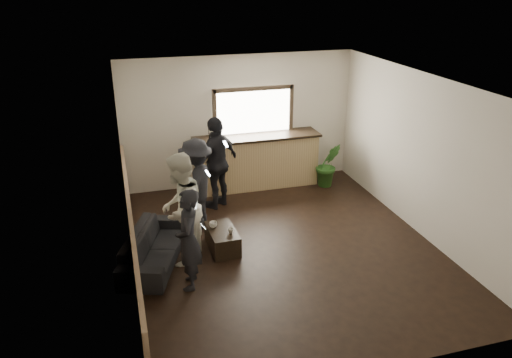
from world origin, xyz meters
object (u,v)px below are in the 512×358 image
object	(u,v)px
person_b	(181,209)
person_a	(188,240)
sofa	(154,247)
coffee_table	(222,239)
person_d	(217,163)
potted_plant	(328,165)
cup_b	(231,231)
person_c	(196,184)
bar_counter	(257,158)
cup_a	(213,225)

from	to	relation	value
person_b	person_a	bearing A→B (deg)	24.67
sofa	coffee_table	bearing A→B (deg)	-65.31
sofa	person_d	bearing A→B (deg)	-19.05
person_d	potted_plant	bearing A→B (deg)	150.40
sofa	person_a	distance (m)	1.06
coffee_table	person_d	world-z (taller)	person_d
coffee_table	cup_b	world-z (taller)	cup_b
coffee_table	potted_plant	xyz separation A→B (m)	(2.80, 2.02, 0.31)
sofa	person_b	world-z (taller)	person_b
cup_b	person_c	world-z (taller)	person_c
bar_counter	sofa	distance (m)	3.55
potted_plant	person_b	size ratio (longest dim) A/B	0.53
coffee_table	person_b	world-z (taller)	person_b
sofa	coffee_table	xyz separation A→B (m)	(1.14, 0.09, -0.09)
bar_counter	potted_plant	xyz separation A→B (m)	(1.49, -0.44, -0.16)
cup_a	cup_b	xyz separation A→B (m)	(0.24, -0.28, -0.01)
cup_b	person_c	xyz separation A→B (m)	(-0.36, 1.07, 0.44)
cup_a	person_c	size ratio (longest dim) A/B	0.08
person_b	person_c	distance (m)	1.19
person_d	person_a	bearing A→B (deg)	31.83
coffee_table	person_c	size ratio (longest dim) A/B	0.48
coffee_table	potted_plant	world-z (taller)	potted_plant
cup_b	person_d	xyz separation A→B (m)	(0.18, 1.81, 0.52)
sofa	person_c	world-z (taller)	person_c
bar_counter	person_c	bearing A→B (deg)	-135.70
bar_counter	coffee_table	distance (m)	2.82
cup_b	person_a	bearing A→B (deg)	-136.04
sofa	person_d	distance (m)	2.36
coffee_table	cup_b	size ratio (longest dim) A/B	8.38
bar_counter	person_b	size ratio (longest dim) A/B	1.48
bar_counter	cup_a	xyz separation A→B (m)	(-1.43, -2.32, -0.24)
bar_counter	sofa	world-z (taller)	bar_counter
sofa	person_b	size ratio (longest dim) A/B	1.01
bar_counter	potted_plant	size ratio (longest dim) A/B	2.78
person_d	person_c	bearing A→B (deg)	16.50
person_a	person_d	xyz separation A→B (m)	(0.98, 2.59, 0.14)
cup_a	person_c	world-z (taller)	person_c
person_b	cup_a	bearing A→B (deg)	143.19
person_b	person_c	size ratio (longest dim) A/B	1.09
cup_a	cup_b	world-z (taller)	cup_a
bar_counter	person_d	xyz separation A→B (m)	(-1.02, -0.78, 0.28)
coffee_table	person_d	distance (m)	1.85
cup_b	person_a	distance (m)	1.17
bar_counter	coffee_table	size ratio (longest dim) A/B	3.39
sofa	cup_a	distance (m)	1.05
bar_counter	person_b	bearing A→B (deg)	-127.28
potted_plant	person_b	xyz separation A→B (m)	(-3.49, -2.19, 0.42)
cup_b	person_c	distance (m)	1.21
cup_a	sofa	bearing A→B (deg)	-167.46
sofa	cup_b	xyz separation A→B (m)	(1.25, -0.05, 0.13)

